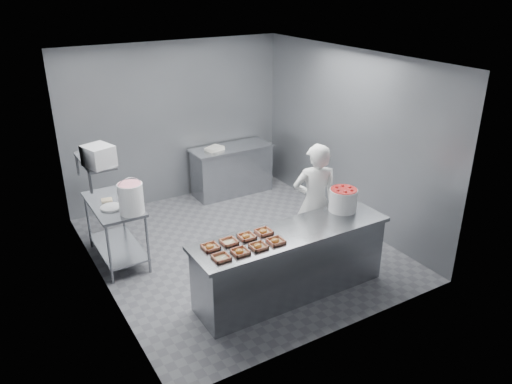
% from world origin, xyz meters
% --- Properties ---
extents(floor, '(4.50, 4.50, 0.00)m').
position_xyz_m(floor, '(0.00, 0.00, 0.00)').
color(floor, '#4C4C51').
rests_on(floor, ground).
extents(ceiling, '(4.50, 4.50, 0.00)m').
position_xyz_m(ceiling, '(0.00, 0.00, 2.80)').
color(ceiling, white).
rests_on(ceiling, wall_back).
extents(wall_back, '(4.00, 0.04, 2.80)m').
position_xyz_m(wall_back, '(0.00, 2.25, 1.40)').
color(wall_back, slate).
rests_on(wall_back, ground).
extents(wall_left, '(0.04, 4.50, 2.80)m').
position_xyz_m(wall_left, '(-2.00, 0.00, 1.40)').
color(wall_left, slate).
rests_on(wall_left, ground).
extents(wall_right, '(0.04, 4.50, 2.80)m').
position_xyz_m(wall_right, '(2.00, 0.00, 1.40)').
color(wall_right, slate).
rests_on(wall_right, ground).
extents(service_counter, '(2.60, 0.70, 0.90)m').
position_xyz_m(service_counter, '(0.00, -1.35, 0.45)').
color(service_counter, slate).
rests_on(service_counter, ground).
extents(prep_table, '(0.60, 1.20, 0.90)m').
position_xyz_m(prep_table, '(-1.65, 0.60, 0.59)').
color(prep_table, slate).
rests_on(prep_table, ground).
extents(back_counter, '(1.50, 0.60, 0.90)m').
position_xyz_m(back_counter, '(0.90, 1.90, 0.45)').
color(back_counter, slate).
rests_on(back_counter, ground).
extents(wall_shelf, '(0.35, 0.90, 0.03)m').
position_xyz_m(wall_shelf, '(-1.82, 0.60, 1.55)').
color(wall_shelf, slate).
rests_on(wall_shelf, wall_left).
extents(tray_0, '(0.19, 0.18, 0.04)m').
position_xyz_m(tray_0, '(-1.04, -1.49, 0.92)').
color(tray_0, tan).
rests_on(tray_0, service_counter).
extents(tray_1, '(0.19, 0.18, 0.06)m').
position_xyz_m(tray_1, '(-0.81, -1.49, 0.92)').
color(tray_1, tan).
rests_on(tray_1, service_counter).
extents(tray_2, '(0.19, 0.18, 0.06)m').
position_xyz_m(tray_2, '(-0.57, -1.49, 0.92)').
color(tray_2, tan).
rests_on(tray_2, service_counter).
extents(tray_3, '(0.19, 0.18, 0.06)m').
position_xyz_m(tray_3, '(-0.33, -1.49, 0.92)').
color(tray_3, tan).
rests_on(tray_3, service_counter).
extents(tray_4, '(0.19, 0.18, 0.06)m').
position_xyz_m(tray_4, '(-1.05, -1.21, 0.92)').
color(tray_4, tan).
rests_on(tray_4, service_counter).
extents(tray_5, '(0.19, 0.18, 0.04)m').
position_xyz_m(tray_5, '(-0.80, -1.21, 0.92)').
color(tray_5, tan).
rests_on(tray_5, service_counter).
extents(tray_6, '(0.19, 0.18, 0.06)m').
position_xyz_m(tray_6, '(-0.57, -1.21, 0.92)').
color(tray_6, tan).
rests_on(tray_6, service_counter).
extents(tray_7, '(0.19, 0.18, 0.06)m').
position_xyz_m(tray_7, '(-0.33, -1.21, 0.92)').
color(tray_7, tan).
rests_on(tray_7, service_counter).
extents(worker, '(0.74, 0.62, 1.72)m').
position_xyz_m(worker, '(0.80, -0.75, 0.86)').
color(worker, white).
rests_on(worker, ground).
extents(strawberry_tub, '(0.37, 0.37, 0.31)m').
position_xyz_m(strawberry_tub, '(0.92, -1.20, 1.06)').
color(strawberry_tub, silver).
rests_on(strawberry_tub, service_counter).
extents(glaze_bucket, '(0.34, 0.33, 0.50)m').
position_xyz_m(glaze_bucket, '(-1.52, 0.16, 1.12)').
color(glaze_bucket, silver).
rests_on(glaze_bucket, prep_table).
extents(bucket_lid, '(0.32, 0.32, 0.02)m').
position_xyz_m(bucket_lid, '(-1.72, 0.45, 0.91)').
color(bucket_lid, silver).
rests_on(bucket_lid, prep_table).
extents(rag, '(0.17, 0.15, 0.02)m').
position_xyz_m(rag, '(-1.70, 0.72, 0.91)').
color(rag, '#CCB28C').
rests_on(rag, prep_table).
extents(appliance, '(0.40, 0.43, 0.27)m').
position_xyz_m(appliance, '(-1.82, 0.33, 1.70)').
color(appliance, gray).
rests_on(appliance, wall_shelf).
extents(paper_stack, '(0.34, 0.29, 0.06)m').
position_xyz_m(paper_stack, '(0.56, 1.90, 0.93)').
color(paper_stack, silver).
rests_on(paper_stack, back_counter).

